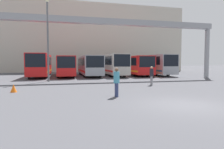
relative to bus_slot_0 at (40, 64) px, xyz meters
name	(u,v)px	position (x,y,z in m)	size (l,w,h in m)	color
ground_plane	(185,105)	(8.99, -22.07, -1.88)	(200.00, 200.00, 0.00)	#47474C
building_backdrop	(87,40)	(8.99, 18.55, 5.65)	(44.45, 12.00, 15.06)	#B7B2A3
overhead_gantry	(113,29)	(8.99, -7.39, 4.17)	(26.99, 0.80, 7.26)	gray
bus_slot_0	(40,64)	(0.00, 0.00, 0.00)	(2.55, 10.85, 3.26)	red
bus_slot_1	(66,65)	(3.60, 0.56, -0.17)	(2.45, 11.96, 2.96)	red
bus_slot_2	(89,64)	(7.20, 0.70, -0.12)	(2.57, 12.25, 3.04)	#999EA5
bus_slot_3	(112,64)	(10.79, 0.15, 0.01)	(2.48, 11.15, 3.28)	beige
bus_slot_4	(133,64)	(14.39, 0.32, -0.12)	(2.60, 11.48, 3.05)	red
bus_slot_5	(152,64)	(17.99, 0.79, 0.01)	(2.52, 12.42, 3.28)	#999EA5
pedestrian_far_center	(152,75)	(11.12, -13.73, -0.95)	(0.36, 0.36, 1.74)	gray
pedestrian_near_right	(117,81)	(6.36, -18.91, -0.93)	(0.37, 0.37, 1.78)	navy
traffic_cone	(14,88)	(-0.24, -15.43, -1.59)	(0.44, 0.44, 0.58)	orange
lamp_post	(48,37)	(1.62, -7.72, 2.96)	(0.36, 0.36, 8.93)	#595B60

